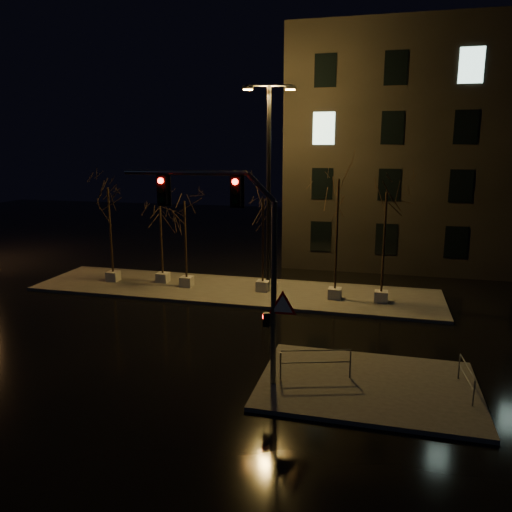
# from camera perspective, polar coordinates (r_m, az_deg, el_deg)

# --- Properties ---
(ground) EXTENTS (90.00, 90.00, 0.00)m
(ground) POSITION_cam_1_polar(r_m,az_deg,el_deg) (21.88, -7.29, -8.37)
(ground) COLOR black
(ground) RESTS_ON ground
(median) EXTENTS (22.00, 5.00, 0.15)m
(median) POSITION_cam_1_polar(r_m,az_deg,el_deg) (27.23, -2.68, -3.93)
(median) COLOR #43413B
(median) RESTS_ON ground
(sidewalk_corner) EXTENTS (7.00, 5.00, 0.15)m
(sidewalk_corner) POSITION_cam_1_polar(r_m,az_deg,el_deg) (17.26, 12.63, -14.19)
(sidewalk_corner) COLOR #43413B
(sidewalk_corner) RESTS_ON ground
(building) EXTENTS (25.00, 12.00, 15.00)m
(building) POSITION_cam_1_polar(r_m,az_deg,el_deg) (37.53, 24.47, 10.96)
(building) COLOR black
(building) RESTS_ON ground
(tree_0) EXTENTS (1.80, 1.80, 5.50)m
(tree_0) POSITION_cam_1_polar(r_m,az_deg,el_deg) (29.20, -16.45, 5.21)
(tree_0) COLOR #ADAAA1
(tree_0) RESTS_ON median
(tree_1) EXTENTS (1.80, 1.80, 4.62)m
(tree_1) POSITION_cam_1_polar(r_m,az_deg,el_deg) (28.30, -10.85, 3.91)
(tree_1) COLOR #ADAAA1
(tree_1) RESTS_ON median
(tree_2) EXTENTS (1.80, 1.80, 4.87)m
(tree_2) POSITION_cam_1_polar(r_m,az_deg,el_deg) (27.20, -8.14, 4.08)
(tree_2) COLOR #ADAAA1
(tree_2) RESTS_ON median
(tree_3) EXTENTS (1.80, 1.80, 5.10)m
(tree_3) POSITION_cam_1_polar(r_m,az_deg,el_deg) (26.03, 0.80, 4.22)
(tree_3) COLOR #ADAAA1
(tree_3) RESTS_ON median
(tree_4) EXTENTS (1.80, 1.80, 6.22)m
(tree_4) POSITION_cam_1_polar(r_m,az_deg,el_deg) (24.84, 9.33, 5.63)
(tree_4) COLOR #ADAAA1
(tree_4) RESTS_ON median
(tree_5) EXTENTS (1.80, 1.80, 5.61)m
(tree_5) POSITION_cam_1_polar(r_m,az_deg,el_deg) (24.83, 14.58, 4.32)
(tree_5) COLOR #ADAAA1
(tree_5) RESTS_ON median
(traffic_signal_mast) EXTENTS (5.61, 0.40, 6.84)m
(traffic_signal_mast) POSITION_cam_1_polar(r_m,az_deg,el_deg) (15.55, -1.96, 1.01)
(traffic_signal_mast) COLOR #525559
(traffic_signal_mast) RESTS_ON sidewalk_corner
(streetlight_main) EXTENTS (2.63, 0.89, 10.60)m
(streetlight_main) POSITION_cam_1_polar(r_m,az_deg,el_deg) (26.06, 1.46, 9.18)
(streetlight_main) COLOR black
(streetlight_main) RESTS_ON median
(guard_rail_a) EXTENTS (2.28, 0.73, 1.03)m
(guard_rail_a) POSITION_cam_1_polar(r_m,az_deg,el_deg) (16.95, 6.83, -11.70)
(guard_rail_a) COLOR #525559
(guard_rail_a) RESTS_ON sidewalk_corner
(guard_rail_b) EXTENTS (0.21, 1.86, 0.89)m
(guard_rail_b) POSITION_cam_1_polar(r_m,az_deg,el_deg) (17.37, 22.92, -12.39)
(guard_rail_b) COLOR #525559
(guard_rail_b) RESTS_ON sidewalk_corner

